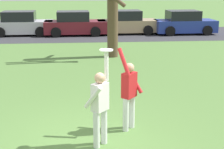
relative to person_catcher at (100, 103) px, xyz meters
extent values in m
plane|color=#567F3D|center=(-0.28, 0.22, -0.98)|extent=(120.00, 120.00, 0.00)
cylinder|color=silver|center=(-0.09, -0.10, -0.57)|extent=(0.14, 0.14, 0.82)
cylinder|color=silver|center=(0.09, 0.10, -0.57)|extent=(0.14, 0.14, 0.82)
cube|color=silver|center=(0.00, 0.00, 0.14)|extent=(0.40, 0.41, 0.60)
sphere|color=tan|center=(0.00, 0.00, 0.55)|extent=(0.23, 0.23, 0.23)
cylinder|color=silver|center=(-0.15, -0.17, 0.19)|extent=(0.39, 0.38, 0.59)
cylinder|color=silver|center=(0.15, 0.17, 0.77)|extent=(0.09, 0.09, 0.66)
cylinder|color=silver|center=(0.82, 0.90, -0.57)|extent=(0.14, 0.14, 0.82)
cylinder|color=silver|center=(0.65, 0.71, -0.57)|extent=(0.14, 0.14, 0.82)
cube|color=red|center=(0.73, 0.81, 0.14)|extent=(0.40, 0.41, 0.60)
sphere|color=tan|center=(0.73, 0.81, 0.55)|extent=(0.23, 0.23, 0.23)
cylinder|color=red|center=(0.89, 0.97, 0.19)|extent=(0.39, 0.38, 0.59)
cylinder|color=red|center=(0.58, 0.64, 0.74)|extent=(0.29, 0.28, 0.65)
cylinder|color=white|center=(0.15, 0.17, 1.11)|extent=(0.29, 0.29, 0.02)
cube|color=#BCBCC1|center=(-4.35, 16.60, -0.43)|extent=(4.15, 1.92, 0.80)
cube|color=black|center=(-4.50, 16.59, 0.29)|extent=(2.15, 1.70, 0.64)
cylinder|color=black|center=(-3.10, 17.54, -0.65)|extent=(0.67, 0.24, 0.66)
cylinder|color=black|center=(-3.05, 15.72, -0.65)|extent=(0.67, 0.24, 0.66)
cylinder|color=black|center=(-5.64, 17.47, -0.65)|extent=(0.67, 0.24, 0.66)
cylinder|color=black|center=(-5.59, 15.65, -0.65)|extent=(0.67, 0.24, 0.66)
cube|color=maroon|center=(-0.77, 16.30, -0.43)|extent=(4.15, 1.92, 0.80)
cube|color=black|center=(-0.92, 16.30, 0.29)|extent=(2.15, 1.70, 0.64)
cylinder|color=black|center=(0.47, 17.25, -0.65)|extent=(0.67, 0.24, 0.66)
cylinder|color=black|center=(0.53, 15.43, -0.65)|extent=(0.67, 0.24, 0.66)
cylinder|color=black|center=(-2.07, 17.17, -0.65)|extent=(0.67, 0.24, 0.66)
cylinder|color=black|center=(-2.01, 15.35, -0.65)|extent=(0.67, 0.24, 0.66)
cube|color=tan|center=(2.76, 16.66, -0.43)|extent=(4.15, 1.92, 0.80)
cube|color=black|center=(2.61, 16.65, 0.29)|extent=(2.15, 1.70, 0.64)
cylinder|color=black|center=(4.00, 17.61, -0.65)|extent=(0.67, 0.24, 0.66)
cylinder|color=black|center=(4.06, 15.78, -0.65)|extent=(0.67, 0.24, 0.66)
cylinder|color=black|center=(1.46, 17.53, -0.65)|extent=(0.67, 0.24, 0.66)
cylinder|color=black|center=(1.52, 15.71, -0.65)|extent=(0.67, 0.24, 0.66)
cube|color=#233893|center=(6.68, 16.21, -0.43)|extent=(4.15, 1.92, 0.80)
cube|color=black|center=(6.53, 16.21, 0.29)|extent=(2.15, 1.70, 0.64)
cylinder|color=black|center=(7.92, 17.16, -0.65)|extent=(0.67, 0.24, 0.66)
cylinder|color=black|center=(7.97, 15.34, -0.65)|extent=(0.67, 0.24, 0.66)
cylinder|color=black|center=(5.38, 17.09, -0.65)|extent=(0.67, 0.24, 0.66)
cylinder|color=black|center=(5.43, 15.27, -0.65)|extent=(0.67, 0.24, 0.66)
cube|color=#38383D|center=(-0.75, 16.43, -0.98)|extent=(24.92, 6.40, 0.01)
cylinder|color=brown|center=(1.09, 9.23, 1.29)|extent=(0.50, 0.50, 4.54)
camera|label=1|loc=(-0.35, -6.88, 2.49)|focal=55.20mm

